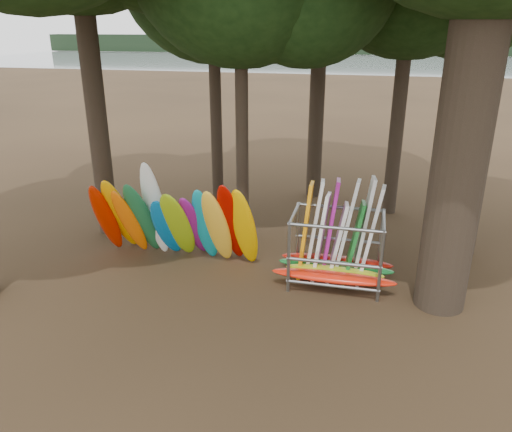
# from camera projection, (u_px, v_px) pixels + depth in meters

# --- Properties ---
(ground) EXTENTS (120.00, 120.00, 0.00)m
(ground) POSITION_uv_depth(u_px,v_px,m) (270.00, 287.00, 13.29)
(ground) COLOR #47331E
(ground) RESTS_ON ground
(lake) EXTENTS (160.00, 160.00, 0.00)m
(lake) POSITION_uv_depth(u_px,v_px,m) (360.00, 75.00, 67.76)
(lake) COLOR gray
(lake) RESTS_ON ground
(far_shore) EXTENTS (160.00, 4.00, 4.00)m
(far_shore) POSITION_uv_depth(u_px,v_px,m) (369.00, 45.00, 112.43)
(far_shore) COLOR black
(far_shore) RESTS_ON ground
(kayak_row) EXTENTS (4.94, 2.11, 3.23)m
(kayak_row) POSITION_uv_depth(u_px,v_px,m) (173.00, 222.00, 14.25)
(kayak_row) COLOR #BB1900
(kayak_row) RESTS_ON ground
(storage_rack) EXTENTS (3.24, 1.54, 2.92)m
(storage_rack) POSITION_uv_depth(u_px,v_px,m) (336.00, 251.00, 13.21)
(storage_rack) COLOR slate
(storage_rack) RESTS_ON ground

